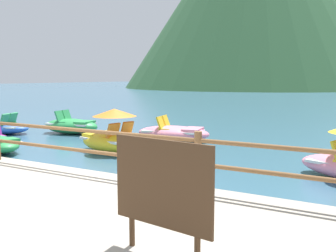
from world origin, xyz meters
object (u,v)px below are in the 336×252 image
object	(u,v)px
pedal_boat_0	(71,126)
pedal_boat_3	(1,127)
pedal_boat_2	(113,137)
sign_board	(162,186)
pedal_boat_4	(174,133)

from	to	relation	value
pedal_boat_0	pedal_boat_3	world-z (taller)	pedal_boat_0
pedal_boat_0	pedal_boat_2	distance (m)	4.25
sign_board	pedal_boat_4	world-z (taller)	sign_board
pedal_boat_4	pedal_boat_3	bearing A→B (deg)	-165.16
pedal_boat_3	sign_board	bearing A→B (deg)	-31.20
sign_board	pedal_boat_2	world-z (taller)	sign_board
sign_board	pedal_boat_0	bearing A→B (deg)	137.31
sign_board	pedal_boat_4	distance (m)	9.60
pedal_boat_0	pedal_boat_2	size ratio (longest dim) A/B	1.00
sign_board	pedal_boat_4	xyz separation A→B (m)	(-4.43, 8.47, -0.86)
pedal_boat_3	pedal_boat_2	bearing A→B (deg)	-8.21
pedal_boat_0	pedal_boat_2	bearing A→B (deg)	-30.90
sign_board	pedal_boat_3	size ratio (longest dim) A/B	0.48
pedal_boat_4	pedal_boat_0	bearing A→B (deg)	-173.97
sign_board	pedal_boat_2	bearing A→B (deg)	130.86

